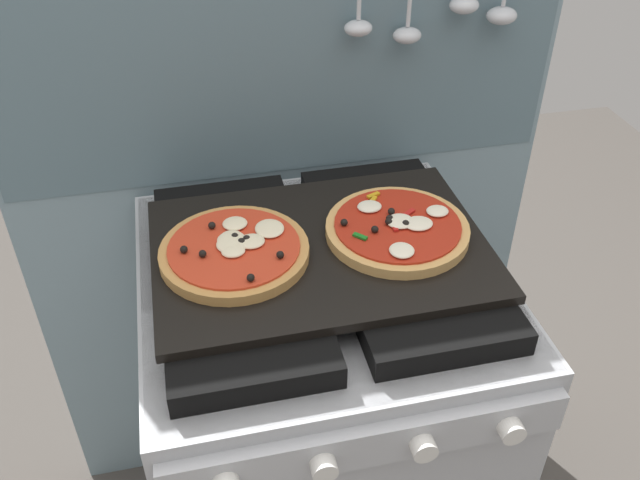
{
  "coord_description": "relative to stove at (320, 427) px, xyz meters",
  "views": [
    {
      "loc": [
        -0.2,
        -0.86,
        1.59
      ],
      "look_at": [
        0.0,
        0.0,
        0.93
      ],
      "focal_mm": 38.33,
      "sensor_mm": 36.0,
      "label": 1
    }
  ],
  "objects": [
    {
      "name": "baking_tray",
      "position": [
        0.0,
        0.0,
        0.46
      ],
      "size": [
        0.54,
        0.38,
        0.02
      ],
      "primitive_type": "cube",
      "color": "black",
      "rests_on": "stove"
    },
    {
      "name": "pizza_left",
      "position": [
        -0.14,
        0.0,
        0.48
      ],
      "size": [
        0.24,
        0.24,
        0.03
      ],
      "color": "#C18947",
      "rests_on": "baking_tray"
    },
    {
      "name": "stove",
      "position": [
        0.0,
        0.0,
        0.0
      ],
      "size": [
        0.6,
        0.64,
        0.9
      ],
      "color": "#B7BABF",
      "rests_on": "ground_plane"
    },
    {
      "name": "kitchen_backsplash",
      "position": [
        0.0,
        0.34,
        0.34
      ],
      "size": [
        1.1,
        0.08,
        1.55
      ],
      "color": "#7A939E",
      "rests_on": "ground_plane"
    },
    {
      "name": "pizza_right",
      "position": [
        0.13,
        0.0,
        0.48
      ],
      "size": [
        0.24,
        0.24,
        0.03
      ],
      "color": "tan",
      "rests_on": "baking_tray"
    }
  ]
}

